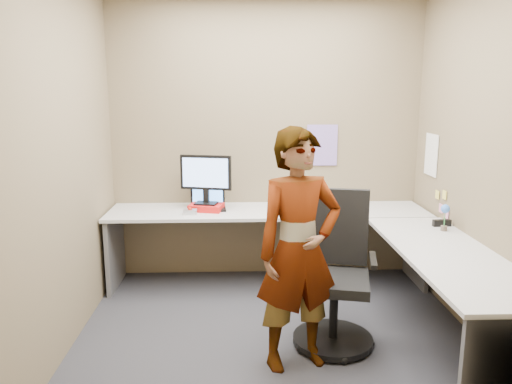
{
  "coord_description": "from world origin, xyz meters",
  "views": [
    {
      "loc": [
        -0.28,
        -3.56,
        1.83
      ],
      "look_at": [
        -0.14,
        0.25,
        1.05
      ],
      "focal_mm": 35.0,
      "sensor_mm": 36.0,
      "label": 1
    }
  ],
  "objects_px": {
    "office_chair": "(335,283)",
    "person": "(299,250)",
    "desk": "(324,243)",
    "monitor": "(206,175)"
  },
  "relations": [
    {
      "from": "office_chair",
      "to": "person",
      "type": "height_order",
      "value": "person"
    },
    {
      "from": "desk",
      "to": "office_chair",
      "type": "height_order",
      "value": "office_chair"
    },
    {
      "from": "desk",
      "to": "office_chair",
      "type": "distance_m",
      "value": 0.56
    },
    {
      "from": "desk",
      "to": "monitor",
      "type": "xyz_separation_m",
      "value": [
        -1.01,
        0.6,
        0.47
      ]
    },
    {
      "from": "office_chair",
      "to": "person",
      "type": "relative_size",
      "value": 0.68
    },
    {
      "from": "office_chair",
      "to": "person",
      "type": "bearing_deg",
      "value": -123.24
    },
    {
      "from": "desk",
      "to": "monitor",
      "type": "height_order",
      "value": "monitor"
    },
    {
      "from": "desk",
      "to": "person",
      "type": "xyz_separation_m",
      "value": [
        -0.32,
        -0.84,
        0.22
      ]
    },
    {
      "from": "office_chair",
      "to": "person",
      "type": "xyz_separation_m",
      "value": [
        -0.31,
        -0.3,
        0.35
      ]
    },
    {
      "from": "monitor",
      "to": "person",
      "type": "height_order",
      "value": "person"
    }
  ]
}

